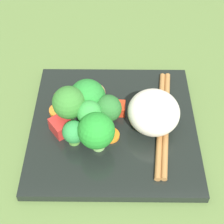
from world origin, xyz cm
name	(u,v)px	position (x,y,z in cm)	size (l,w,h in cm)	color
ground_plane	(113,133)	(0.00, 0.00, -1.00)	(110.00, 110.00, 2.00)	#577338
square_plate	(113,126)	(0.00, 0.00, 0.61)	(24.15, 24.15, 1.22)	black
rice_mound	(154,112)	(-0.73, -5.59, 4.30)	(7.38, 7.18, 6.17)	white
broccoli_floret_0	(96,131)	(-4.37, 2.38, 4.85)	(4.97, 4.97, 6.28)	#7CB65F
broccoli_floret_1	(87,98)	(1.93, 3.71, 4.74)	(5.35, 5.35, 6.45)	#6A9E43
broccoli_floret_2	(108,106)	(0.50, 0.78, 4.42)	(3.90, 3.90, 5.27)	#60AA46
broccoli_floret_3	(89,115)	(-1.43, 3.37, 4.84)	(3.50, 3.50, 5.81)	#5A9D42
broccoli_floret_4	(69,101)	(0.47, 6.17, 5.63)	(4.65, 4.65, 7.05)	#75B25B
broccoli_floret_5	(74,133)	(-3.48, 5.48, 3.55)	(3.18, 3.18, 4.20)	#64AE43
carrot_slice_0	(84,104)	(3.90, 4.47, 1.45)	(3.19, 3.19, 0.46)	orange
carrot_slice_1	(110,135)	(-2.37, 0.55, 1.45)	(2.69, 2.69, 0.45)	orange
carrot_slice_2	(59,111)	(2.50, 8.24, 1.52)	(2.80, 2.80, 0.60)	orange
carrot_slice_3	(102,108)	(2.97, 1.65, 1.47)	(2.15, 2.15, 0.49)	orange
pepper_chunk_0	(62,100)	(4.54, 7.90, 1.83)	(2.10, 1.68, 1.22)	red
pepper_chunk_1	(61,126)	(-1.20, 7.49, 2.29)	(2.92, 2.64, 2.14)	red
pepper_chunk_2	(118,108)	(2.29, -0.76, 2.01)	(2.11, 2.19, 1.58)	red
chicken_piece_2	(98,93)	(5.41, 2.28, 2.29)	(3.30, 2.36, 2.14)	tan
chopstick_pair	(163,121)	(0.00, -7.31, 1.64)	(20.11, 4.74, 0.83)	#A5703A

